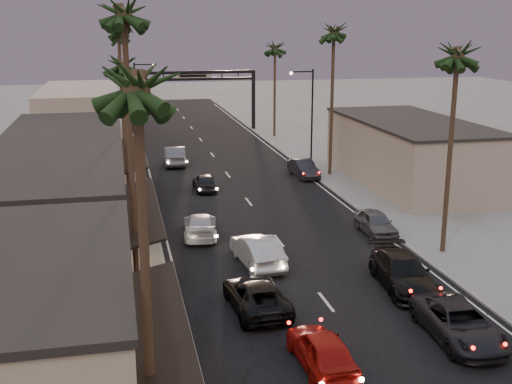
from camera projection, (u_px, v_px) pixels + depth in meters
name	position (u px, v px, depth m)	size (l,w,h in m)	color
ground	(241.00, 192.00, 49.90)	(200.00, 200.00, 0.00)	slate
road	(230.00, 177.00, 54.63)	(14.00, 120.00, 0.02)	black
sidewalk_left	(116.00, 165.00, 59.28)	(5.00, 92.00, 0.12)	slate
sidewalk_right	(312.00, 156.00, 63.18)	(5.00, 92.00, 0.12)	slate
storefront_near	(3.00, 349.00, 20.06)	(8.00, 12.00, 5.50)	#B9AE8D
storefront_mid	(46.00, 220.00, 33.29)	(8.00, 14.00, 5.50)	#A09180
storefront_far	(67.00, 163.00, 48.49)	(8.00, 16.00, 5.00)	#B9AE8D
storefront_dist	(81.00, 115.00, 70.11)	(8.00, 20.00, 6.00)	#A09180
building_right	(409.00, 153.00, 52.15)	(8.00, 18.00, 5.00)	#A09180
arch	(193.00, 86.00, 76.87)	(15.20, 0.40, 7.27)	black
streetlight_right	(309.00, 113.00, 54.70)	(2.13, 0.30, 9.00)	black
streetlight_left	(139.00, 100.00, 64.15)	(2.13, 0.30, 9.00)	black
palm_la	(136.00, 73.00, 15.93)	(3.20, 3.20, 13.20)	#38281C
palm_lb	(123.00, 6.00, 27.73)	(3.20, 3.20, 15.20)	#38281C
palm_lc	(122.00, 59.00, 41.71)	(3.20, 3.20, 12.20)	#38281C
palm_ld	(118.00, 27.00, 59.18)	(3.20, 3.20, 14.20)	#38281C
palm_ra	(458.00, 47.00, 33.65)	(3.20, 3.20, 13.20)	#38281C
palm_rb	(334.00, 27.00, 52.31)	(3.20, 3.20, 14.20)	#38281C
palm_rc	(275.00, 45.00, 71.72)	(3.20, 3.20, 12.20)	#38281C
palm_far	(119.00, 34.00, 81.23)	(3.20, 3.20, 13.20)	#38281C
oncoming_red	(322.00, 349.00, 24.15)	(1.76, 4.37, 1.49)	#9C0F0B
oncoming_pickup	(256.00, 295.00, 29.08)	(2.33, 5.06, 1.41)	black
oncoming_silver	(257.00, 250.00, 34.51)	(1.74, 5.00, 1.65)	#ABABB1
oncoming_white	(200.00, 225.00, 39.25)	(1.97, 4.85, 1.41)	#BDBDBD
oncoming_dgrey	(205.00, 182.00, 50.17)	(1.59, 3.96, 1.35)	black
oncoming_grey_far	(175.00, 156.00, 59.41)	(1.81, 5.20, 1.71)	#56555B
curbside_near	(459.00, 323.00, 26.32)	(2.43, 5.28, 1.47)	black
curbside_black	(403.00, 272.00, 31.51)	(2.27, 5.59, 1.62)	black
curbside_grey	(376.00, 223.00, 39.70)	(1.71, 4.24, 1.44)	#494A4E
curbside_far	(304.00, 168.00, 54.64)	(1.56, 4.48, 1.48)	black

